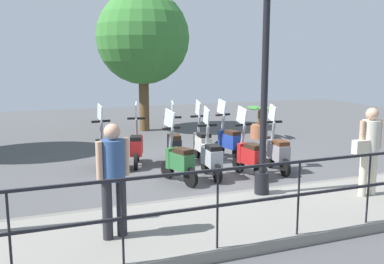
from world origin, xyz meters
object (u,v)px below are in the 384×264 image
object	(u,v)px
scooter_near_3	(179,160)
scooter_far_0	(229,140)
scooter_far_1	(202,143)
scooter_far_2	(174,145)
tree_distant	(143,38)
scooter_far_3	(136,146)
potted_palm	(259,125)
lamp_post_near	(265,86)
scooter_near_1	(250,155)
scooter_near_2	(211,156)
pedestrian_with_bag	(369,145)
pedestrian_distant	(113,172)
scooter_near_0	(277,151)
scooter_far_4	(105,150)

from	to	relation	value
scooter_near_3	scooter_far_0	size ratio (longest dim) A/B	1.00
scooter_far_1	scooter_far_2	world-z (taller)	same
tree_distant	scooter_far_2	xyz separation A→B (m)	(-5.15, 0.60, -2.83)
scooter_far_0	scooter_far_3	world-z (taller)	same
scooter_far_2	potted_palm	bearing A→B (deg)	-46.65
scooter_near_3	lamp_post_near	bearing A→B (deg)	-165.66
tree_distant	scooter_near_1	xyz separation A→B (m)	(-6.87, -0.58, -2.83)
scooter_near_2	scooter_near_3	world-z (taller)	same
pedestrian_with_bag	scooter_far_1	size ratio (longest dim) A/B	1.03
scooter_far_2	pedestrian_distant	bearing A→B (deg)	163.25
scooter_far_2	scooter_near_1	bearing A→B (deg)	-133.80
potted_palm	scooter_far_0	size ratio (longest dim) A/B	0.69
tree_distant	pedestrian_with_bag	bearing A→B (deg)	-169.65
pedestrian_distant	potted_palm	xyz separation A→B (m)	(6.53, -6.02, -0.63)
potted_palm	scooter_near_2	distance (m)	5.08
scooter_near_2	scooter_far_2	xyz separation A→B (m)	(1.51, 0.34, 0.00)
scooter_far_1	lamp_post_near	bearing A→B (deg)	-178.85
potted_palm	scooter_near_0	bearing A→B (deg)	155.73
potted_palm	scooter_near_3	bearing A→B (deg)	133.08
lamp_post_near	scooter_far_3	size ratio (longest dim) A/B	2.87
pedestrian_distant	scooter_far_4	size ratio (longest dim) A/B	1.03
tree_distant	potted_palm	bearing A→B (deg)	-132.58
pedestrian_with_bag	tree_distant	bearing A→B (deg)	9.34
scooter_near_0	scooter_near_3	size ratio (longest dim) A/B	1.00
scooter_near_1	scooter_far_2	size ratio (longest dim) A/B	1.00
scooter_far_1	scooter_far_0	bearing A→B (deg)	-81.59
potted_palm	scooter_far_3	world-z (taller)	scooter_far_3
lamp_post_near	pedestrian_distant	distance (m)	3.21
pedestrian_with_bag	scooter_near_2	xyz separation A→B (m)	(2.54, 1.94, -0.60)
scooter_far_2	scooter_far_1	bearing A→B (deg)	-80.99
scooter_near_3	scooter_far_1	size ratio (longest dim) A/B	1.00
scooter_near_1	scooter_far_0	size ratio (longest dim) A/B	1.00
potted_palm	scooter_far_2	world-z (taller)	scooter_far_2
scooter_far_3	scooter_far_4	xyz separation A→B (m)	(-0.19, 0.79, 0.00)
scooter_near_2	scooter_far_1	distance (m)	1.53
potted_palm	scooter_far_4	size ratio (longest dim) A/B	0.69
scooter_far_0	scooter_far_4	bearing A→B (deg)	80.71
pedestrian_distant	scooter_far_2	distance (m)	4.87
scooter_near_1	scooter_near_2	xyz separation A→B (m)	(0.20, 0.84, 0.00)
pedestrian_distant	scooter_near_0	bearing A→B (deg)	103.63
pedestrian_distant	tree_distant	world-z (taller)	tree_distant
scooter_far_1	scooter_near_3	bearing A→B (deg)	147.09
tree_distant	scooter_far_4	world-z (taller)	tree_distant
pedestrian_distant	scooter_near_0	xyz separation A→B (m)	(2.65, -4.27, -0.60)
tree_distant	scooter_near_1	distance (m)	7.45
scooter_near_2	pedestrian_with_bag	bearing A→B (deg)	-138.43
scooter_near_0	scooter_far_3	bearing A→B (deg)	65.42
potted_palm	scooter_far_3	size ratio (longest dim) A/B	0.69
pedestrian_with_bag	potted_palm	world-z (taller)	pedestrian_with_bag
pedestrian_distant	scooter_near_2	size ratio (longest dim) A/B	1.03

